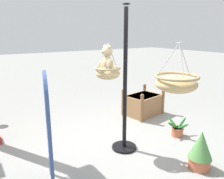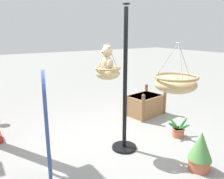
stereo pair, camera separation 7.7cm
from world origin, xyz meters
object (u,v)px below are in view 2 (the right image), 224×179
at_px(display_sign_board, 47,123).
at_px(hanging_basket_with_teddy, 108,73).
at_px(potted_plant_tall_leafy, 178,130).
at_px(display_pole_central, 125,108).
at_px(hanging_basket_left_high, 176,83).
at_px(teddy_bear, 107,61).
at_px(wooden_planter_box, 145,104).
at_px(potted_plant_small_succulent, 200,151).

bearing_deg(display_sign_board, hanging_basket_with_teddy, -67.50).
bearing_deg(potted_plant_tall_leafy, display_sign_board, 93.24).
distance_m(display_pole_central, hanging_basket_left_high, 1.18).
height_order(hanging_basket_with_teddy, teddy_bear, hanging_basket_with_teddy).
height_order(hanging_basket_with_teddy, hanging_basket_left_high, hanging_basket_left_high).
xyz_separation_m(hanging_basket_left_high, display_sign_board, (0.65, 1.55, -0.45)).
distance_m(display_pole_central, wooden_planter_box, 1.90).
xyz_separation_m(hanging_basket_with_teddy, display_sign_board, (-0.50, 1.20, -0.45)).
bearing_deg(hanging_basket_with_teddy, wooden_planter_box, -59.86).
distance_m(hanging_basket_with_teddy, hanging_basket_left_high, 1.20).
bearing_deg(teddy_bear, potted_plant_small_succulent, -146.16).
bearing_deg(teddy_bear, potted_plant_tall_leafy, -103.41).
xyz_separation_m(display_pole_central, hanging_basket_left_high, (-1.00, -0.10, 0.62)).
relative_size(hanging_basket_left_high, display_sign_board, 0.41).
bearing_deg(display_pole_central, teddy_bear, 61.14).
bearing_deg(wooden_planter_box, hanging_basket_left_high, 147.79).
bearing_deg(hanging_basket_with_teddy, display_pole_central, -120.96).
xyz_separation_m(display_pole_central, display_sign_board, (-0.35, 1.45, 0.17)).
bearing_deg(hanging_basket_left_high, teddy_bear, 17.70).
distance_m(hanging_basket_with_teddy, wooden_planter_box, 2.25).
distance_m(hanging_basket_left_high, potted_plant_tall_leafy, 1.85).
height_order(hanging_basket_with_teddy, wooden_planter_box, hanging_basket_with_teddy).
xyz_separation_m(hanging_basket_with_teddy, teddy_bear, (-0.00, 0.02, 0.20)).
bearing_deg(display_sign_board, teddy_bear, -67.12).
xyz_separation_m(hanging_basket_with_teddy, hanging_basket_left_high, (-1.15, -0.35, -0.00)).
relative_size(display_pole_central, potted_plant_tall_leafy, 4.63).
distance_m(teddy_bear, wooden_planter_box, 2.37).
bearing_deg(display_sign_board, potted_plant_small_succulent, -111.14).
relative_size(teddy_bear, potted_plant_tall_leafy, 0.83).
relative_size(hanging_basket_with_teddy, potted_plant_tall_leafy, 1.09).
bearing_deg(display_sign_board, potted_plant_tall_leafy, -86.76).
bearing_deg(wooden_planter_box, display_sign_board, 117.08).
xyz_separation_m(wooden_planter_box, potted_plant_small_succulent, (-2.27, 0.85, 0.03)).
height_order(potted_plant_small_succulent, display_sign_board, display_sign_board).
height_order(display_pole_central, potted_plant_small_succulent, display_pole_central).
bearing_deg(potted_plant_tall_leafy, display_pole_central, 80.52).
relative_size(hanging_basket_with_teddy, display_sign_board, 0.36).
bearing_deg(hanging_basket_left_high, potted_plant_tall_leafy, -53.72).
xyz_separation_m(display_pole_central, wooden_planter_box, (1.13, -1.44, -0.50)).
bearing_deg(teddy_bear, display_pole_central, -118.86).
relative_size(teddy_bear, hanging_basket_left_high, 0.68).
bearing_deg(potted_plant_tall_leafy, teddy_bear, 76.59).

